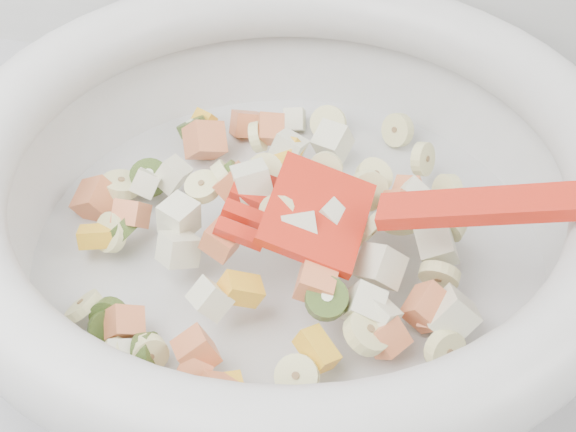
# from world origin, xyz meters

# --- Properties ---
(mixing_bowl) EXTENTS (0.50, 0.43, 0.15)m
(mixing_bowl) POSITION_xyz_m (0.01, 1.51, 0.97)
(mixing_bowl) COLOR #BBBBB8
(mixing_bowl) RESTS_ON counter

